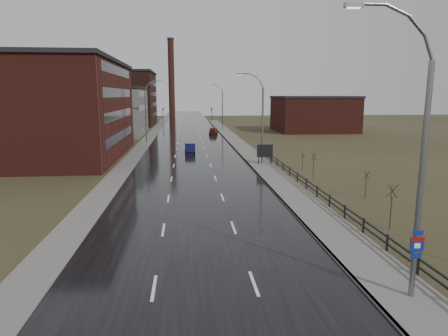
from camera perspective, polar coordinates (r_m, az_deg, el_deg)
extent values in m
cube|color=black|center=(73.58, -4.89, 3.57)|extent=(14.00, 300.00, 0.06)
cube|color=#595651|center=(49.71, 5.42, 0.36)|extent=(3.20, 180.00, 0.18)
cube|color=slate|center=(49.45, 3.69, 0.34)|extent=(0.16, 180.00, 0.18)
cube|color=#595651|center=(73.95, -11.27, 3.47)|extent=(2.40, 260.00, 0.12)
cube|color=#471914|center=(61.54, -24.94, 7.38)|extent=(22.00, 28.00, 13.00)
cube|color=black|center=(61.67, -25.43, 13.64)|extent=(22.44, 28.56, 0.50)
cube|color=black|center=(59.08, -14.56, 4.51)|extent=(0.06, 22.40, 1.20)
cube|color=black|center=(58.86, -14.69, 7.42)|extent=(0.06, 22.40, 1.20)
cube|color=black|center=(58.80, -14.82, 10.33)|extent=(0.06, 22.40, 1.20)
cube|color=black|center=(58.90, -14.96, 13.25)|extent=(0.06, 22.40, 1.20)
cube|color=slate|center=(92.76, -16.37, 7.67)|extent=(16.00, 20.00, 10.00)
cube|color=black|center=(92.70, -16.54, 10.91)|extent=(16.32, 20.40, 0.50)
cube|color=black|center=(91.71, -11.37, 6.61)|extent=(0.06, 16.00, 1.20)
cube|color=black|center=(91.58, -11.44, 8.48)|extent=(0.06, 16.00, 1.20)
cube|color=black|center=(91.54, -11.51, 10.36)|extent=(0.06, 16.00, 1.20)
cube|color=#331611|center=(123.10, -16.14, 9.41)|extent=(26.00, 24.00, 15.00)
cube|color=black|center=(123.27, -16.33, 13.01)|extent=(26.52, 24.48, 0.50)
cube|color=black|center=(121.55, -9.96, 7.53)|extent=(0.06, 19.20, 1.20)
cube|color=black|center=(121.45, -10.00, 8.94)|extent=(0.06, 19.20, 1.20)
cube|color=black|center=(121.42, -10.05, 10.35)|extent=(0.06, 19.20, 1.20)
cube|color=black|center=(121.47, -10.10, 11.77)|extent=(0.06, 19.20, 1.20)
cube|color=#471914|center=(100.12, 12.68, 7.43)|extent=(18.00, 16.00, 8.00)
cube|color=black|center=(100.01, 12.77, 9.86)|extent=(18.36, 16.32, 0.50)
cylinder|color=#331611|center=(163.27, -7.52, 12.49)|extent=(2.40, 2.40, 30.00)
cylinder|color=black|center=(164.58, -7.65, 17.82)|extent=(2.70, 2.70, 0.80)
cylinder|color=slate|center=(18.21, 26.28, -2.38)|extent=(0.24, 0.24, 10.00)
cylinder|color=slate|center=(17.82, 27.19, 15.00)|extent=(0.57, 0.14, 1.12)
cylinder|color=slate|center=(17.64, 25.85, 17.84)|extent=(0.91, 0.14, 0.91)
cylinder|color=slate|center=(17.34, 23.55, 19.99)|extent=(1.12, 0.14, 0.57)
cylinder|color=slate|center=(16.96, 20.55, 21.08)|extent=(1.15, 0.14, 0.14)
cube|color=slate|center=(16.65, 18.05, 21.26)|extent=(0.70, 0.28, 0.18)
cube|color=silver|center=(16.63, 18.03, 20.92)|extent=(0.50, 0.20, 0.04)
cube|color=navy|center=(18.60, 25.99, -8.33)|extent=(0.45, 0.04, 0.22)
cube|color=navy|center=(18.76, 25.87, -9.78)|extent=(0.60, 0.04, 0.65)
cube|color=maroon|center=(18.68, 25.94, -9.13)|extent=(0.60, 0.04, 0.20)
cube|color=navy|center=(18.93, 25.75, -11.21)|extent=(0.45, 0.04, 0.22)
cube|color=silver|center=(18.76, 25.89, -9.95)|extent=(0.26, 0.02, 0.22)
cylinder|color=slate|center=(50.14, 5.52, 5.82)|extent=(0.24, 0.24, 9.50)
cylinder|color=slate|center=(49.97, 5.43, 11.72)|extent=(0.51, 0.14, 0.98)
cylinder|color=slate|center=(49.90, 4.89, 12.55)|extent=(0.81, 0.14, 0.81)
cylinder|color=slate|center=(49.80, 4.07, 13.11)|extent=(0.98, 0.14, 0.51)
cylinder|color=slate|center=(49.68, 3.09, 13.33)|extent=(1.01, 0.14, 0.14)
cube|color=slate|center=(49.58, 2.28, 13.28)|extent=(0.70, 0.28, 0.18)
cube|color=silver|center=(49.57, 2.28, 13.16)|extent=(0.50, 0.20, 0.04)
cylinder|color=slate|center=(75.52, -11.10, 7.19)|extent=(0.24, 0.24, 9.50)
cylinder|color=slate|center=(75.41, -11.11, 11.10)|extent=(0.51, 0.14, 0.98)
cylinder|color=slate|center=(75.38, -10.76, 11.66)|extent=(0.81, 0.14, 0.81)
cylinder|color=slate|center=(75.34, -10.22, 12.04)|extent=(0.98, 0.14, 0.51)
cylinder|color=slate|center=(75.28, -9.57, 12.19)|extent=(1.01, 0.14, 0.14)
cube|color=slate|center=(75.24, -9.03, 12.16)|extent=(0.70, 0.28, 0.18)
cube|color=silver|center=(75.23, -9.03, 12.09)|extent=(0.50, 0.20, 0.04)
cylinder|color=slate|center=(103.58, -0.21, 8.19)|extent=(0.24, 0.24, 9.50)
cylinder|color=slate|center=(103.50, -0.31, 11.04)|extent=(0.51, 0.14, 0.98)
cylinder|color=slate|center=(103.47, -0.58, 11.43)|extent=(0.81, 0.14, 0.81)
cylinder|color=slate|center=(103.42, -0.98, 11.70)|extent=(0.98, 0.14, 0.51)
cylinder|color=slate|center=(103.36, -1.46, 11.79)|extent=(1.01, 0.14, 0.14)
cube|color=slate|center=(103.31, -1.85, 11.76)|extent=(0.70, 0.28, 0.18)
cube|color=silver|center=(103.31, -1.85, 11.70)|extent=(0.50, 0.20, 0.04)
cube|color=black|center=(21.89, 25.97, -12.53)|extent=(0.10, 0.10, 1.10)
cube|color=black|center=(24.30, 22.27, -9.98)|extent=(0.10, 0.10, 1.10)
cube|color=black|center=(26.83, 19.29, -7.88)|extent=(0.10, 0.10, 1.10)
cube|color=black|center=(29.45, 16.86, -6.12)|extent=(0.10, 0.10, 1.10)
cube|color=black|center=(32.14, 14.84, -4.65)|extent=(0.10, 0.10, 1.10)
cube|color=black|center=(34.87, 13.15, -3.40)|extent=(0.10, 0.10, 1.10)
cube|color=black|center=(37.65, 11.70, -2.33)|extent=(0.10, 0.10, 1.10)
cube|color=black|center=(40.46, 10.46, -1.41)|extent=(0.10, 0.10, 1.10)
cube|color=black|center=(43.29, 9.38, -0.60)|extent=(0.10, 0.10, 1.10)
cube|color=black|center=(46.15, 8.43, 0.10)|extent=(0.10, 0.10, 1.10)
cube|color=black|center=(49.02, 7.60, 0.72)|extent=(0.10, 0.10, 1.10)
cube|color=black|center=(51.91, 6.85, 1.28)|extent=(0.10, 0.10, 1.10)
cube|color=black|center=(54.81, 6.19, 1.77)|extent=(0.10, 0.10, 1.10)
cube|color=black|center=(57.72, 5.59, 2.21)|extent=(0.10, 0.10, 1.10)
cube|color=black|center=(34.32, 13.44, -2.94)|extent=(0.08, 53.00, 0.10)
cube|color=black|center=(34.42, 13.41, -3.59)|extent=(0.08, 53.00, 0.10)
cylinder|color=#382D23|center=(28.39, 22.72, -5.91)|extent=(0.08, 0.08, 2.24)
cylinder|color=#382D23|center=(28.06, 23.02, -3.04)|extent=(0.04, 0.75, 0.88)
cylinder|color=#382D23|center=(28.08, 22.91, -3.02)|extent=(0.71, 0.28, 0.89)
cylinder|color=#382D23|center=(28.04, 22.83, -3.04)|extent=(0.42, 0.63, 0.90)
cylinder|color=#382D23|center=(27.99, 22.88, -3.06)|extent=(0.42, 0.63, 0.90)
cylinder|color=#382D23|center=(28.00, 23.00, -3.07)|extent=(0.71, 0.28, 0.89)
cylinder|color=#382D23|center=(36.09, 19.59, -2.74)|extent=(0.08, 0.08, 1.74)
cylinder|color=#382D23|center=(35.89, 19.77, -0.98)|extent=(0.04, 0.59, 0.69)
cylinder|color=#382D23|center=(35.91, 19.69, -0.96)|extent=(0.56, 0.22, 0.70)
cylinder|color=#382D23|center=(35.87, 19.62, -0.97)|extent=(0.33, 0.50, 0.71)
cylinder|color=#382D23|center=(35.82, 19.66, -0.99)|extent=(0.33, 0.50, 0.71)
cylinder|color=#382D23|center=(35.83, 19.76, -0.99)|extent=(0.56, 0.22, 0.70)
cylinder|color=#382D23|center=(42.84, 12.65, -0.17)|extent=(0.08, 0.08, 2.07)
cylinder|color=#382D23|center=(42.63, 12.78, 1.61)|extent=(0.04, 0.70, 0.82)
cylinder|color=#382D23|center=(42.67, 12.72, 1.62)|extent=(0.66, 0.26, 0.82)
cylinder|color=#382D23|center=(42.63, 12.66, 1.61)|extent=(0.39, 0.59, 0.83)
cylinder|color=#382D23|center=(42.58, 12.68, 1.60)|extent=(0.39, 0.59, 0.83)
cylinder|color=#382D23|center=(42.58, 12.76, 1.60)|extent=(0.66, 0.26, 0.82)
cylinder|color=#382D23|center=(47.56, 11.16, 0.57)|extent=(0.08, 0.08, 1.51)
cylinder|color=#382D23|center=(47.42, 11.26, 1.74)|extent=(0.04, 0.51, 0.60)
cylinder|color=#382D23|center=(47.46, 11.20, 1.74)|extent=(0.49, 0.20, 0.61)
cylinder|color=#382D23|center=(47.43, 11.14, 1.74)|extent=(0.29, 0.43, 0.61)
cylinder|color=#382D23|center=(47.37, 11.17, 1.73)|extent=(0.29, 0.43, 0.61)
cylinder|color=#382D23|center=(47.37, 11.24, 1.73)|extent=(0.49, 0.20, 0.61)
cube|color=black|center=(50.28, 4.97, 1.42)|extent=(0.10, 0.10, 1.80)
cube|color=black|center=(50.58, 6.68, 1.44)|extent=(0.10, 0.10, 1.80)
cube|color=silver|center=(50.24, 5.86, 2.48)|extent=(1.91, 0.08, 1.47)
cube|color=black|center=(50.19, 5.87, 2.47)|extent=(2.01, 0.04, 1.57)
cylinder|color=black|center=(133.40, -8.69, 7.63)|extent=(0.16, 0.16, 5.20)
imported|color=black|center=(133.32, -8.72, 8.55)|extent=(0.58, 2.73, 1.10)
sphere|color=#FF190C|center=(133.16, -8.73, 8.68)|extent=(0.18, 0.18, 0.18)
cylinder|color=black|center=(133.49, -1.76, 7.74)|extent=(0.16, 0.16, 5.20)
imported|color=black|center=(133.41, -1.76, 8.67)|extent=(0.58, 2.73, 1.10)
sphere|color=#FF190C|center=(133.25, -1.76, 8.79)|extent=(0.18, 0.18, 0.18)
imported|color=#0C0D3E|center=(60.37, -4.87, 2.74)|extent=(1.55, 4.37, 1.44)
imported|color=#4B140C|center=(90.37, -1.53, 5.35)|extent=(2.38, 4.85, 1.59)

